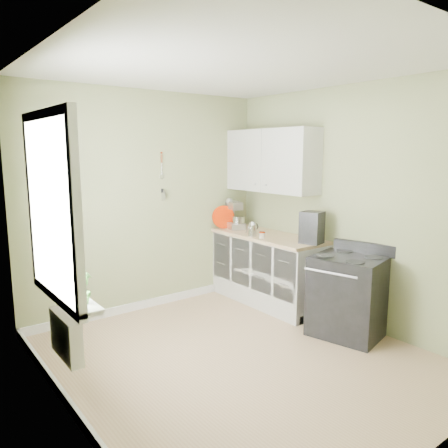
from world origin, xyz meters
TOP-DOWN VIEW (x-y plane):
  - floor at (0.00, 0.00)m, footprint 3.20×3.60m
  - ceiling at (0.00, 0.00)m, footprint 3.20×3.60m
  - wall_back at (0.00, 1.81)m, footprint 3.20×0.02m
  - wall_left at (-1.61, 0.00)m, footprint 0.02×3.60m
  - wall_right at (1.61, 0.00)m, footprint 0.02×3.60m
  - base_cabinets at (1.30, 1.00)m, footprint 0.60×1.60m
  - countertop at (1.29, 1.00)m, footprint 0.64×1.60m
  - upper_cabinets at (1.43, 1.10)m, footprint 0.35×1.40m
  - window at (-1.58, 0.30)m, footprint 0.06×1.14m
  - window_sill at (-1.51, 0.30)m, footprint 0.18×1.14m
  - radiator at (-1.54, 0.25)m, footprint 0.12×0.50m
  - wall_utensils at (0.20, 1.78)m, footprint 0.02×0.14m
  - stove at (1.28, -0.28)m, footprint 0.78×0.84m
  - stand_mixer at (1.24, 1.63)m, footprint 0.30×0.38m
  - kettle at (1.06, 1.04)m, footprint 0.18×0.11m
  - coffee_maker at (1.33, 0.30)m, footprint 0.27×0.28m
  - red_tray at (1.12, 1.72)m, footprint 0.32×0.17m
  - jar at (1.07, 0.87)m, footprint 0.07×0.07m
  - plant_a at (-1.50, -0.09)m, footprint 0.18×0.20m
  - plant_b at (-1.50, 0.25)m, footprint 0.23×0.23m
  - plant_c at (-1.50, 0.54)m, footprint 0.17×0.17m

SIDE VIEW (x-z plane):
  - floor at x=0.00m, z-range -0.02..0.00m
  - base_cabinets at x=1.30m, z-range 0.00..0.87m
  - stove at x=1.28m, z-range -0.05..0.94m
  - radiator at x=-1.54m, z-range 0.38..0.73m
  - window_sill at x=-1.51m, z-range 0.86..0.90m
  - countertop at x=1.29m, z-range 0.87..0.91m
  - jar at x=1.07m, z-range 0.91..0.99m
  - kettle at x=1.06m, z-range 0.91..1.10m
  - plant_c at x=-1.50m, z-range 0.90..1.18m
  - plant_a at x=-1.50m, z-range 0.90..1.21m
  - plant_b at x=-1.50m, z-range 0.90..1.23m
  - red_tray at x=1.12m, z-range 0.91..1.23m
  - stand_mixer at x=1.24m, z-range 0.88..1.29m
  - coffee_maker at x=1.33m, z-range 0.90..1.27m
  - wall_back at x=0.00m, z-range 0.00..2.70m
  - wall_left at x=-1.61m, z-range 0.00..2.70m
  - wall_right at x=1.61m, z-range 0.00..2.70m
  - window at x=-1.58m, z-range 0.83..2.27m
  - wall_utensils at x=0.20m, z-range 1.27..1.85m
  - upper_cabinets at x=1.43m, z-range 1.45..2.25m
  - ceiling at x=0.00m, z-range 2.70..2.72m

